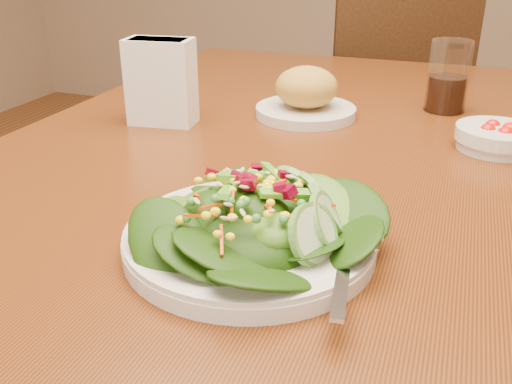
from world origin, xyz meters
TOP-DOWN VIEW (x-y plane):
  - dining_table at (0.00, 0.00)m, footprint 0.90×1.40m
  - chair_far at (0.03, 0.99)m, footprint 0.56×0.56m
  - salad_plate at (0.06, -0.32)m, footprint 0.27×0.26m
  - bread_plate at (-0.02, 0.15)m, footprint 0.18×0.18m
  - tomato_bowl at (0.30, 0.09)m, footprint 0.12×0.12m
  - drinking_glass at (0.21, 0.27)m, footprint 0.07×0.07m
  - napkin_holder at (-0.24, 0.03)m, footprint 0.12×0.07m

SIDE VIEW (x-z plane):
  - chair_far at x=0.03m, z-range 0.03..0.95m
  - dining_table at x=0.00m, z-range 0.27..1.02m
  - tomato_bowl at x=0.30m, z-range 0.75..0.79m
  - salad_plate at x=0.06m, z-range 0.74..0.82m
  - bread_plate at x=-0.02m, z-range 0.74..0.83m
  - drinking_glass at x=0.21m, z-range 0.74..0.87m
  - napkin_holder at x=-0.24m, z-range 0.75..0.90m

